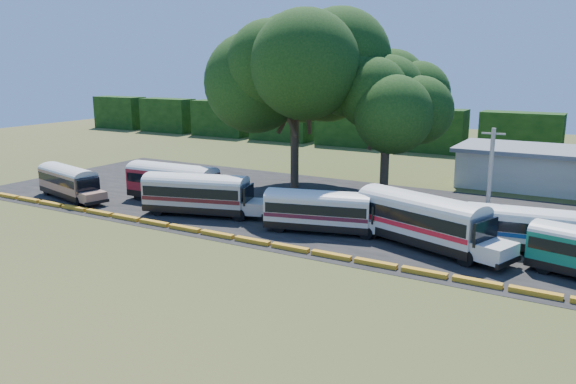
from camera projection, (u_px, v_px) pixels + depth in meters
The scene contains 14 objects.
ground at pixel (226, 244), 38.44m from camera, with size 160.00×160.00×0.00m, color #334A18.
asphalt_strip at pixel (318, 207), 48.09m from camera, with size 64.00×24.00×0.02m, color black.
curb at pixel (235, 238), 39.25m from camera, with size 53.70×0.45×0.30m.
terminal_building at pixel (558, 169), 54.56m from camera, with size 19.00×9.00×4.00m.
treeline_backdrop at pixel (429, 130), 78.32m from camera, with size 130.00×4.00×6.00m.
bus_beige at pixel (69, 180), 51.01m from camera, with size 9.32×4.30×2.97m.
bus_red at pixel (175, 180), 49.67m from camera, with size 10.55×3.05×3.43m.
bus_cream_west at pixel (198, 192), 45.34m from camera, with size 10.60×5.30×3.39m.
bus_cream_east at pixel (321, 209), 40.72m from camera, with size 9.67×4.62×3.09m.
bus_white_red at pixel (424, 218), 37.28m from camera, with size 11.23×6.18×3.60m.
bus_white_blue at pixel (528, 227), 36.41m from camera, with size 9.25×3.37×2.97m.
tree_west at pixel (295, 67), 53.19m from camera, with size 13.81×13.81×16.88m.
tree_center at pixel (387, 94), 50.07m from camera, with size 9.17×9.17×12.87m.
utility_pole at pixel (490, 181), 39.57m from camera, with size 1.60×0.30×7.70m.
Camera 1 is at (22.01, -29.67, 11.98)m, focal length 35.00 mm.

